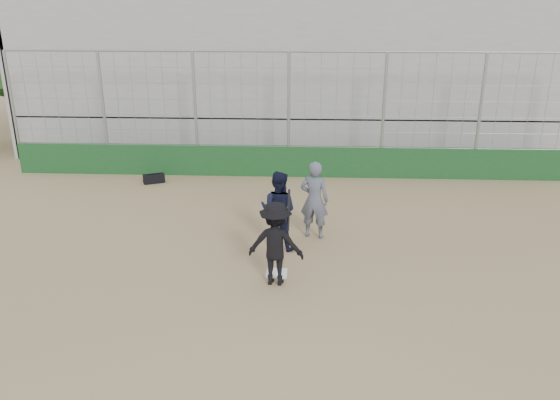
{
  "coord_description": "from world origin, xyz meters",
  "views": [
    {
      "loc": [
        0.58,
        -10.28,
        5.34
      ],
      "look_at": [
        0.0,
        1.4,
        1.15
      ],
      "focal_mm": 35.0,
      "sensor_mm": 36.0,
      "label": 1
    }
  ],
  "objects_px": {
    "umpire": "(314,204)",
    "equipment_bag": "(154,179)",
    "catcher_crouched": "(278,223)",
    "batter_at_plate": "(276,243)"
  },
  "relations": [
    {
      "from": "catcher_crouched",
      "to": "umpire",
      "type": "height_order",
      "value": "umpire"
    },
    {
      "from": "equipment_bag",
      "to": "batter_at_plate",
      "type": "bearing_deg",
      "value": -56.52
    },
    {
      "from": "catcher_crouched",
      "to": "umpire",
      "type": "distance_m",
      "value": 1.1
    },
    {
      "from": "catcher_crouched",
      "to": "equipment_bag",
      "type": "height_order",
      "value": "catcher_crouched"
    },
    {
      "from": "umpire",
      "to": "equipment_bag",
      "type": "bearing_deg",
      "value": -24.73
    },
    {
      "from": "batter_at_plate",
      "to": "umpire",
      "type": "distance_m",
      "value": 2.51
    },
    {
      "from": "batter_at_plate",
      "to": "equipment_bag",
      "type": "distance_m",
      "value": 7.74
    },
    {
      "from": "batter_at_plate",
      "to": "catcher_crouched",
      "type": "relative_size",
      "value": 1.52
    },
    {
      "from": "umpire",
      "to": "equipment_bag",
      "type": "height_order",
      "value": "umpire"
    },
    {
      "from": "catcher_crouched",
      "to": "equipment_bag",
      "type": "bearing_deg",
      "value": 131.67
    }
  ]
}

